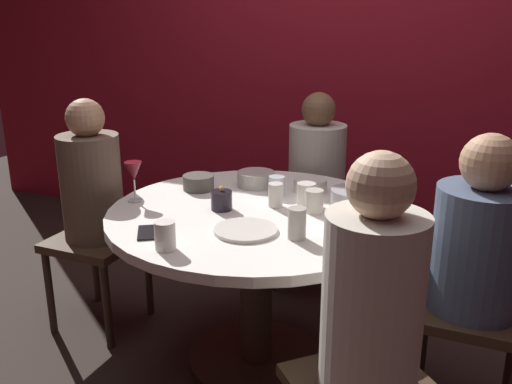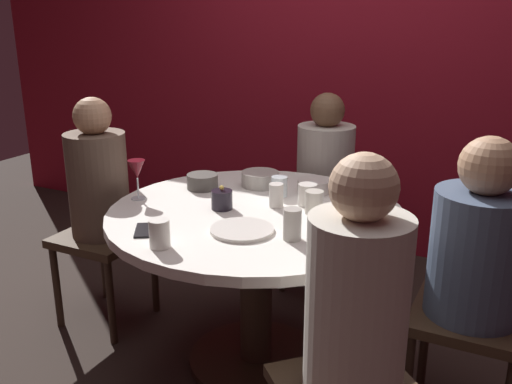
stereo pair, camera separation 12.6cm
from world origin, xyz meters
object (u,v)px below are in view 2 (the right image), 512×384
(dinner_plate, at_px, (242,230))
(cup_center_front, at_px, (276,195))
(seated_diner_left, at_px, (99,188))
(cell_phone, at_px, (145,230))
(seated_diner_right, at_px, (478,255))
(bowl_serving_large, at_px, (356,199))
(bowl_rice_portion, at_px, (260,179))
(cup_by_right_diner, at_px, (314,202))
(cup_near_candle, at_px, (292,224))
(cup_by_left_diner, at_px, (160,234))
(seated_diner_back, at_px, (325,170))
(cup_far_edge, at_px, (307,195))
(wine_glass, at_px, (137,171))
(bowl_sauce_side, at_px, (345,222))
(bowl_salad_center, at_px, (314,186))
(seated_diner_front_right, at_px, (356,313))
(candle_holder, at_px, (222,200))
(cup_beside_wine, at_px, (279,186))
(dining_table, at_px, (256,247))
(bowl_small_white, at_px, (202,181))

(dinner_plate, height_order, cup_center_front, cup_center_front)
(seated_diner_left, relative_size, cell_phone, 8.13)
(seated_diner_right, relative_size, bowl_serving_large, 5.47)
(bowl_rice_portion, height_order, cup_by_right_diner, cup_by_right_diner)
(cup_near_candle, xyz_separation_m, cup_by_left_diner, (-0.38, -0.27, -0.01))
(seated_diner_right, relative_size, cup_near_candle, 9.62)
(seated_diner_back, distance_m, cup_far_edge, 0.71)
(wine_glass, bearing_deg, bowl_sauce_side, 2.91)
(bowl_salad_center, xyz_separation_m, bowl_sauce_side, (0.27, -0.39, 0.01))
(seated_diner_back, xyz_separation_m, seated_diner_front_right, (0.62, -1.46, 0.03))
(seated_diner_right, relative_size, bowl_sauce_side, 6.72)
(seated_diner_front_right, height_order, bowl_salad_center, seated_diner_front_right)
(candle_holder, bearing_deg, cup_far_edge, 33.97)
(seated_diner_right, bearing_deg, dinner_plate, 16.03)
(wine_glass, xyz_separation_m, cup_beside_wine, (0.53, 0.32, -0.08))
(cup_near_candle, xyz_separation_m, cup_center_front, (-0.20, 0.30, -0.01))
(candle_holder, bearing_deg, seated_diner_back, 81.26)
(seated_diner_right, distance_m, bowl_sauce_side, 0.48)
(dining_table, xyz_separation_m, seated_diner_front_right, (0.62, -0.62, 0.16))
(bowl_rice_portion, height_order, cup_by_left_diner, cup_by_left_diner)
(bowl_sauce_side, height_order, cup_by_left_diner, cup_by_left_diner)
(seated_diner_left, bearing_deg, dining_table, 0.00)
(bowl_serving_large, xyz_separation_m, bowl_rice_portion, (-0.49, 0.08, 0.00))
(bowl_rice_portion, height_order, cup_beside_wine, cup_beside_wine)
(bowl_small_white, relative_size, cup_far_edge, 1.55)
(wine_glass, height_order, bowl_sauce_side, wine_glass)
(cell_phone, height_order, cup_by_left_diner, cup_by_left_diner)
(seated_diner_right, distance_m, cup_by_left_diner, 1.12)
(candle_holder, bearing_deg, cup_by_left_diner, -89.13)
(dining_table, distance_m, wine_glass, 0.61)
(bowl_sauce_side, distance_m, cup_center_front, 0.37)
(candle_holder, distance_m, cup_beside_wine, 0.30)
(seated_diner_front_right, xyz_separation_m, bowl_sauce_side, (-0.22, 0.57, 0.04))
(seated_diner_front_right, relative_size, bowl_serving_large, 5.73)
(seated_diner_front_right, bearing_deg, cup_by_left_diner, 35.44)
(cup_near_candle, bearing_deg, cup_far_edge, 103.47)
(seated_diner_left, bearing_deg, bowl_small_white, 18.07)
(bowl_sauce_side, height_order, cup_by_right_diner, cup_by_right_diner)
(bowl_small_white, distance_m, cup_center_front, 0.42)
(candle_holder, xyz_separation_m, bowl_small_white, (-0.22, 0.20, -0.01))
(seated_diner_front_right, bearing_deg, seated_diner_left, 22.10)
(seated_diner_back, relative_size, bowl_rice_portion, 6.29)
(seated_diner_right, xyz_separation_m, bowl_salad_center, (-0.74, 0.34, 0.05))
(seated_diner_left, bearing_deg, cell_phone, -34.44)
(bowl_salad_center, relative_size, cup_center_front, 1.49)
(bowl_serving_large, relative_size, cup_by_right_diner, 2.15)
(cup_near_candle, relative_size, cup_by_right_diner, 1.22)
(seated_diner_back, bearing_deg, cup_by_left_diner, -5.55)
(bowl_small_white, height_order, cup_far_edge, cup_far_edge)
(wine_glass, bearing_deg, dinner_plate, -12.93)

